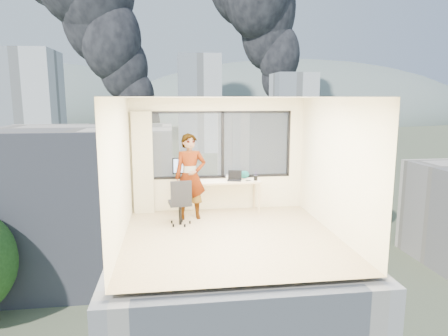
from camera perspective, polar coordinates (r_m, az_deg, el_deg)
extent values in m
cube|color=tan|center=(7.59, 1.02, -9.88)|extent=(4.00, 4.00, 0.01)
cube|color=white|center=(7.14, 1.09, 10.14)|extent=(4.00, 4.00, 0.01)
cube|color=beige|center=(5.33, 4.31, -3.93)|extent=(4.00, 0.01, 2.60)
cube|color=beige|center=(7.23, -14.81, -0.55)|extent=(0.01, 4.00, 2.60)
cube|color=beige|center=(7.81, 15.71, 0.17)|extent=(0.01, 4.00, 2.60)
cube|color=beige|center=(9.08, -11.58, 0.70)|extent=(0.45, 0.14, 2.30)
cube|color=#CCB389|center=(9.06, -0.56, -4.12)|extent=(1.80, 0.60, 0.75)
imported|color=#2D2D33|center=(8.54, -4.87, -1.24)|extent=(0.70, 0.48, 1.85)
cube|color=white|center=(9.23, 1.16, -1.25)|extent=(0.31, 0.28, 0.07)
cube|color=black|center=(8.95, 3.53, -1.81)|extent=(0.12, 0.06, 0.01)
cylinder|color=black|center=(9.01, 4.57, -1.43)|extent=(0.11, 0.11, 0.11)
ellipsoid|color=#0D4E4B|center=(9.21, 2.92, -0.94)|extent=(0.25, 0.17, 0.18)
cube|color=#515B3D|center=(128.14, -7.11, 2.42)|extent=(400.00, 400.00, 0.04)
cube|color=#F2E0CA|center=(39.09, -19.16, -4.81)|extent=(16.00, 12.00, 14.00)
cube|color=white|center=(47.70, 8.39, -0.53)|extent=(14.00, 13.00, 16.00)
cube|color=silver|center=(107.58, -26.27, 7.55)|extent=(14.00, 14.00, 28.00)
cube|color=silver|center=(127.40, -3.61, 9.20)|extent=(13.00, 13.00, 30.00)
cube|color=silver|center=(154.16, 9.85, 8.46)|extent=(15.00, 15.00, 26.00)
cube|color=silver|center=(167.84, -28.42, 6.84)|extent=(16.00, 14.00, 22.00)
ellipsoid|color=slate|center=(348.40, -27.77, 6.07)|extent=(288.00, 216.00, 90.00)
ellipsoid|color=slate|center=(342.73, 9.58, 7.02)|extent=(300.00, 220.00, 96.00)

